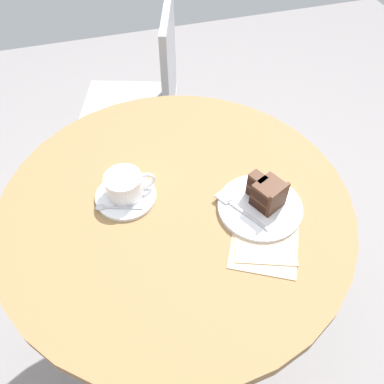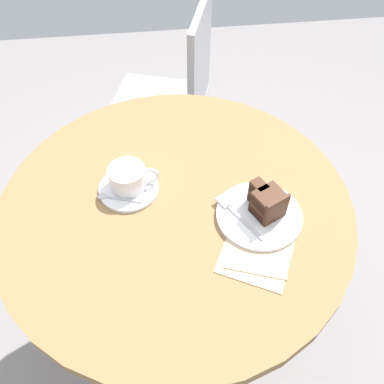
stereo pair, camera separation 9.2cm
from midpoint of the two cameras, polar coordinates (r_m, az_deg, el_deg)
name	(u,v)px [view 1 (the left image)]	position (r m, az deg, el deg)	size (l,w,h in m)	color
ground_plane	(181,328)	(1.61, -3.22, -18.63)	(4.40, 4.40, 0.01)	gray
cafe_table	(177,232)	(1.05, -4.70, -5.81)	(0.84, 0.84, 0.74)	olive
saucer	(126,196)	(0.98, -11.94, -0.74)	(0.14, 0.14, 0.01)	white
coffee_cup	(125,185)	(0.96, -12.14, 0.87)	(0.12, 0.09, 0.06)	white
teaspoon	(113,207)	(0.96, -13.77, -2.29)	(0.11, 0.04, 0.00)	#B7B7BC
cake_plate	(260,207)	(0.94, 6.75, -2.29)	(0.19, 0.19, 0.01)	white
cake_slice	(267,193)	(0.92, 7.71, -0.34)	(0.08, 0.10, 0.07)	black
fork	(236,207)	(0.93, 3.37, -2.24)	(0.09, 0.14, 0.00)	#B7B7BC
napkin	(265,242)	(0.89, 7.25, -7.17)	(0.19, 0.20, 0.00)	tan
cafe_chair	(148,95)	(1.67, -7.85, 13.21)	(0.48, 0.48, 0.86)	#9E9EA3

